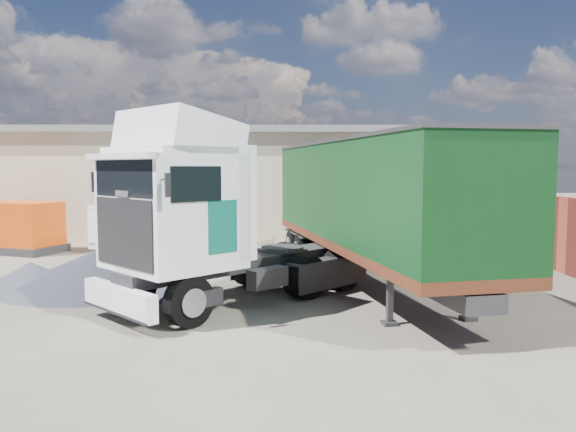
{
  "coord_description": "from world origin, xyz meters",
  "views": [
    {
      "loc": [
        2.22,
        -14.74,
        3.48
      ],
      "look_at": [
        2.33,
        3.0,
        1.93
      ],
      "focal_mm": 35.0,
      "sensor_mm": 36.0,
      "label": 1
    }
  ],
  "objects_px": {
    "box_trailer": "(368,198)",
    "tractor_unit": "(204,227)",
    "panel_van": "(140,225)",
    "orange_skip": "(20,230)"
  },
  "relations": [
    {
      "from": "box_trailer",
      "to": "panel_van",
      "type": "bearing_deg",
      "value": 127.17
    },
    {
      "from": "panel_van",
      "to": "orange_skip",
      "type": "distance_m",
      "value": 4.75
    },
    {
      "from": "box_trailer",
      "to": "panel_van",
      "type": "relative_size",
      "value": 2.54
    },
    {
      "from": "panel_van",
      "to": "orange_skip",
      "type": "height_order",
      "value": "orange_skip"
    },
    {
      "from": "box_trailer",
      "to": "tractor_unit",
      "type": "bearing_deg",
      "value": -160.3
    },
    {
      "from": "tractor_unit",
      "to": "box_trailer",
      "type": "bearing_deg",
      "value": 76.37
    },
    {
      "from": "tractor_unit",
      "to": "box_trailer",
      "type": "height_order",
      "value": "tractor_unit"
    },
    {
      "from": "box_trailer",
      "to": "panel_van",
      "type": "xyz_separation_m",
      "value": [
        -8.66,
        7.65,
        -1.58
      ]
    },
    {
      "from": "tractor_unit",
      "to": "panel_van",
      "type": "xyz_separation_m",
      "value": [
        -4.25,
        10.31,
        -1.01
      ]
    },
    {
      "from": "tractor_unit",
      "to": "orange_skip",
      "type": "xyz_separation_m",
      "value": [
        -8.85,
        9.12,
        -1.12
      ]
    }
  ]
}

